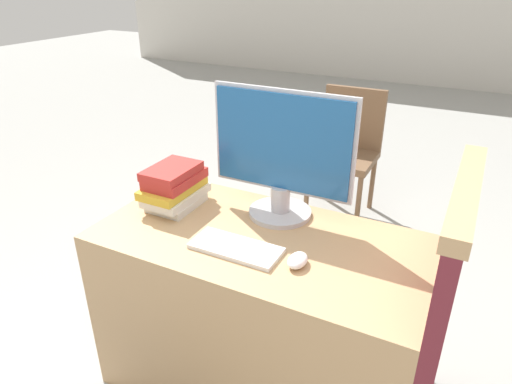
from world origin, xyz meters
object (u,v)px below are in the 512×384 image
(monitor, at_px, (282,155))
(keyboard, at_px, (236,248))
(mouse, at_px, (298,260))
(book_stack, at_px, (174,187))
(far_chair, at_px, (347,145))

(monitor, bearing_deg, keyboard, -95.69)
(mouse, bearing_deg, monitor, 123.75)
(monitor, relative_size, book_stack, 2.05)
(monitor, xyz_separation_m, far_chair, (-0.17, 1.57, -0.50))
(keyboard, bearing_deg, monitor, 84.31)
(mouse, height_order, book_stack, book_stack)
(monitor, relative_size, far_chair, 0.63)
(monitor, height_order, mouse, monitor)
(mouse, xyz_separation_m, far_chair, (-0.37, 1.87, -0.26))
(far_chair, bearing_deg, keyboard, -124.44)
(book_stack, bearing_deg, mouse, -15.26)
(monitor, xyz_separation_m, keyboard, (-0.03, -0.31, -0.25))
(mouse, distance_m, book_stack, 0.65)
(keyboard, height_order, far_chair, far_chair)
(keyboard, distance_m, mouse, 0.23)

